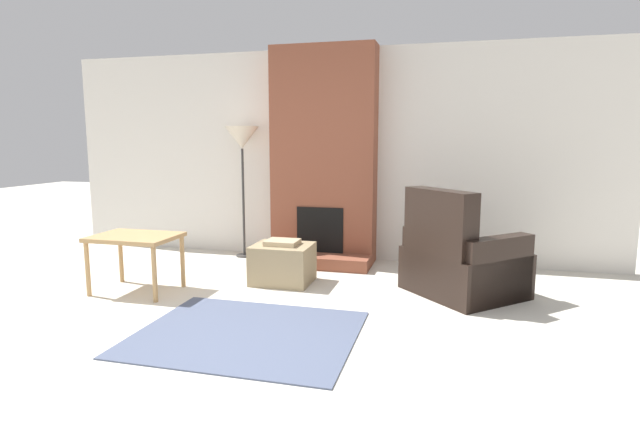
{
  "coord_description": "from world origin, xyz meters",
  "views": [
    {
      "loc": [
        1.49,
        -3.0,
        1.5
      ],
      "look_at": [
        0.0,
        2.73,
        0.62
      ],
      "focal_mm": 28.0,
      "sensor_mm": 36.0,
      "label": 1
    }
  ],
  "objects_px": {
    "armchair": "(458,263)",
    "side_table": "(135,242)",
    "ottoman": "(283,263)",
    "floor_lamp_left": "(242,141)"
  },
  "relations": [
    {
      "from": "armchair",
      "to": "side_table",
      "type": "relative_size",
      "value": 1.6
    },
    {
      "from": "ottoman",
      "to": "side_table",
      "type": "distance_m",
      "value": 1.48
    },
    {
      "from": "ottoman",
      "to": "side_table",
      "type": "height_order",
      "value": "side_table"
    },
    {
      "from": "ottoman",
      "to": "armchair",
      "type": "bearing_deg",
      "value": 1.39
    },
    {
      "from": "armchair",
      "to": "side_table",
      "type": "bearing_deg",
      "value": 59.37
    },
    {
      "from": "side_table",
      "to": "floor_lamp_left",
      "type": "distance_m",
      "value": 1.99
    },
    {
      "from": "ottoman",
      "to": "side_table",
      "type": "xyz_separation_m",
      "value": [
        -1.3,
        -0.65,
        0.29
      ]
    },
    {
      "from": "ottoman",
      "to": "armchair",
      "type": "height_order",
      "value": "armchair"
    },
    {
      "from": "ottoman",
      "to": "floor_lamp_left",
      "type": "distance_m",
      "value": 1.85
    },
    {
      "from": "armchair",
      "to": "floor_lamp_left",
      "type": "distance_m",
      "value": 3.06
    }
  ]
}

